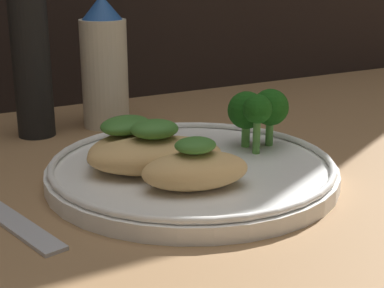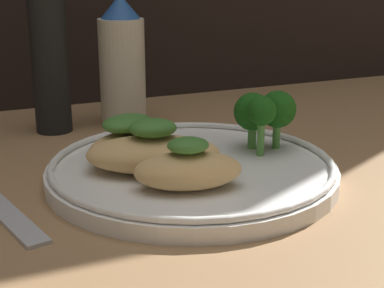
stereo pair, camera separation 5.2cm
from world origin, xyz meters
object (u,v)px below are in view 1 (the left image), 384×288
(plate, at_px, (192,170))
(sauce_bottle, at_px, (104,65))
(broccoli_bunch, at_px, (257,110))
(pepper_grinder, at_px, (31,58))

(plate, height_order, sauce_bottle, sauce_bottle)
(broccoli_bunch, bearing_deg, pepper_grinder, 130.63)
(broccoli_bunch, distance_m, sauce_bottle, 0.21)
(plate, xyz_separation_m, pepper_grinder, (-0.08, 0.21, 0.08))
(plate, relative_size, pepper_grinder, 1.37)
(plate, distance_m, broccoli_bunch, 0.09)
(sauce_bottle, bearing_deg, broccoli_bunch, -67.12)
(sauce_bottle, xyz_separation_m, pepper_grinder, (-0.08, 0.00, 0.01))
(plate, relative_size, broccoli_bunch, 4.41)
(broccoli_bunch, height_order, sauce_bottle, sauce_bottle)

